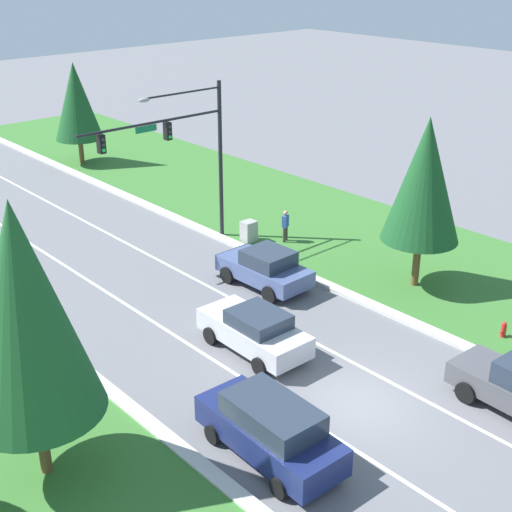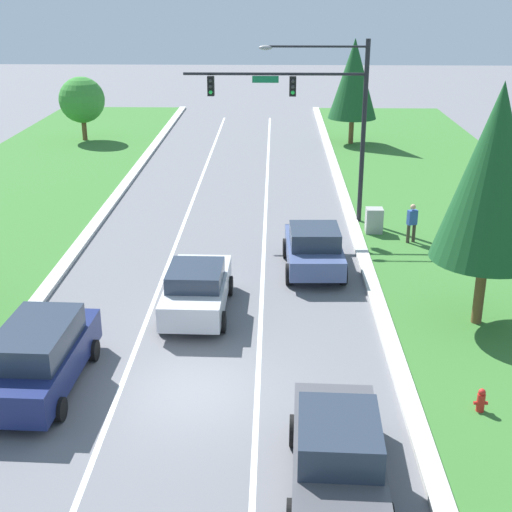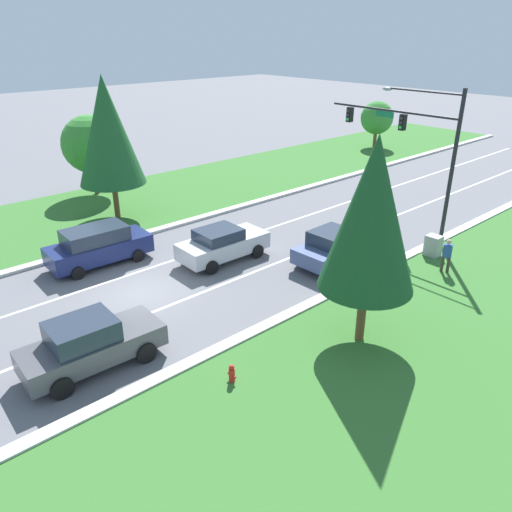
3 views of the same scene
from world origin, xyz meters
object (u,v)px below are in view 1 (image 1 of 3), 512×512
Objects in this scene: utility_cabinet at (249,232)px; conifer_mid_left_tree at (24,311)px; conifer_far_right_tree at (76,101)px; silver_sedan at (255,330)px; traffic_signal_mast at (183,143)px; conifer_near_right_tree at (424,180)px; pedestrian at (285,225)px; fire_hydrant at (503,330)px; slate_blue_sedan at (265,268)px; navy_suv at (270,429)px.

conifer_mid_left_tree reaches higher than utility_cabinet.
silver_sedan is at bearing -106.05° from conifer_far_right_tree.
traffic_signal_mast is 1.05× the size of conifer_near_right_tree.
conifer_mid_left_tree is (-15.42, -8.93, 4.58)m from utility_cabinet.
pedestrian is at bearing -34.72° from traffic_signal_mast.
fire_hydrant is (0.89, -13.50, -0.22)m from utility_cabinet.
conifer_far_right_tree is at bearing 92.81° from conifer_near_right_tree.
silver_sedan is 9.64m from conifer_near_right_tree.
conifer_far_right_tree is 0.83× the size of conifer_mid_left_tree.
conifer_far_right_tree is at bearing 78.21° from traffic_signal_mast.
conifer_mid_left_tree is at bearing -178.68° from conifer_near_right_tree.
slate_blue_sedan is at bearing -99.07° from conifer_far_right_tree.
pedestrian is at bearing 34.51° from slate_blue_sedan.
slate_blue_sedan is at bearing -91.05° from traffic_signal_mast.
conifer_far_right_tree reaches higher than utility_cabinet.
traffic_signal_mast is 16.22m from fire_hydrant.
pedestrian is (1.35, -1.21, 0.37)m from utility_cabinet.
navy_suv is (-3.57, -4.67, 0.10)m from silver_sedan.
traffic_signal_mast is at bearing 68.05° from silver_sedan.
conifer_mid_left_tree reaches higher than conifer_near_right_tree.
silver_sedan is 0.61× the size of conifer_near_right_tree.
pedestrian is at bearing 46.51° from navy_suv.
pedestrian is 8.32m from conifer_near_right_tree.
fire_hydrant is (7.56, -5.60, -0.50)m from silver_sedan.
fire_hydrant is 0.09× the size of conifer_near_right_tree.
conifer_near_right_tree is at bearing -76.18° from utility_cabinet.
conifer_near_right_tree is (8.76, -0.63, 3.97)m from silver_sedan.
traffic_signal_mast is 1.61× the size of navy_suv.
navy_suv is at bearing -129.16° from utility_cabinet.
fire_hydrant is (3.65, -9.30, -0.53)m from slate_blue_sedan.
conifer_mid_left_tree is (-5.18, 3.63, 4.20)m from navy_suv.
fire_hydrant is at bearing -70.18° from slate_blue_sedan.
conifer_mid_left_tree is at bearing 147.05° from navy_suv.
slate_blue_sedan reaches higher than pedestrian.
utility_cabinet is at bearing -92.53° from conifer_far_right_tree.
conifer_mid_left_tree is (-17.52, -0.40, 0.33)m from conifer_near_right_tree.
conifer_far_right_tree reaches higher than silver_sedan.
slate_blue_sedan reaches higher than silver_sedan.
conifer_near_right_tree is at bearing 20.20° from navy_suv.
traffic_signal_mast is at bearing 63.82° from navy_suv.
navy_suv is at bearing 175.20° from fire_hydrant.
navy_suv reaches higher than slate_blue_sedan.
traffic_signal_mast is at bearing 149.61° from utility_cabinet.
conifer_mid_left_tree reaches higher than conifer_far_right_tree.
conifer_near_right_tree is at bearing -87.19° from conifer_far_right_tree.
slate_blue_sedan is (3.91, 3.70, 0.03)m from silver_sedan.
silver_sedan reaches higher than utility_cabinet.
traffic_signal_mast reaches higher than conifer_near_right_tree.
conifer_far_right_tree is (11.03, 30.60, 3.30)m from navy_suv.
conifer_mid_left_tree reaches higher than fire_hydrant.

